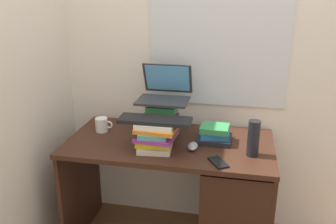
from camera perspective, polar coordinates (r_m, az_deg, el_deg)
wall_back at (r=2.43m, az=2.06°, el=10.75°), size 6.00×0.06×2.60m
wall_left at (r=2.37m, az=-20.01°, el=9.40°), size 0.05×6.00×2.60m
desk at (r=2.34m, az=7.97°, el=-13.21°), size 1.27×0.65×0.75m
book_stack_tall at (r=2.27m, az=-0.93°, el=-1.07°), size 0.22×0.20×0.23m
book_stack_keyboard_riser at (r=2.09m, az=-2.11°, el=-3.83°), size 0.25×0.21×0.17m
book_stack_side at (r=2.23m, az=7.39°, el=-3.53°), size 0.22×0.19×0.11m
laptop at (r=2.28m, az=-0.51°, el=3.35°), size 0.32×0.31×0.22m
keyboard at (r=2.05m, az=-2.08°, el=-1.30°), size 0.42×0.14×0.02m
computer_mouse at (r=2.13m, az=3.97°, el=-5.44°), size 0.06×0.10×0.04m
mug at (r=2.41m, az=-10.50°, el=-2.01°), size 0.12×0.08×0.09m
water_bottle at (r=2.07m, az=13.46°, el=-4.10°), size 0.07×0.07×0.21m
cell_phone at (r=1.99m, az=8.01°, el=-7.95°), size 0.13×0.15×0.01m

